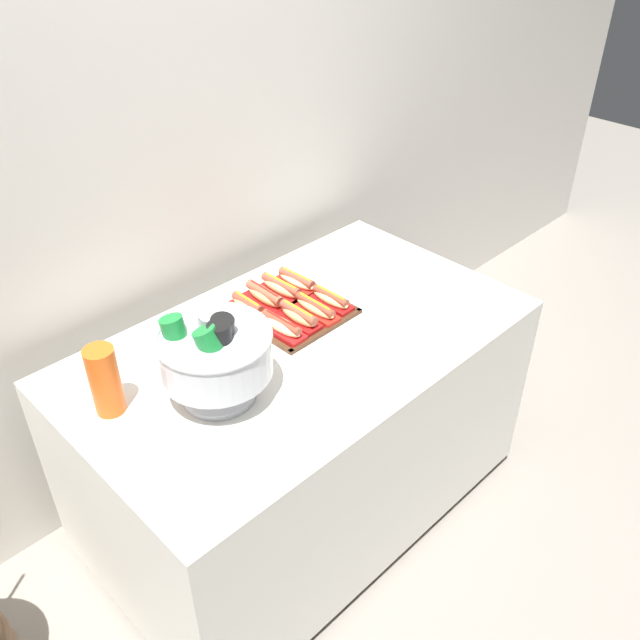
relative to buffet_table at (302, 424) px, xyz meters
The scene contains 14 objects.
ground_plane 0.41m from the buffet_table, ahead, with size 10.00×10.00×0.00m, color gray.
back_wall 1.07m from the buffet_table, 90.00° to the left, with size 6.00×0.10×2.60m, color silver.
buffet_table is the anchor object (origin of this frame).
serving_tray 0.41m from the buffet_table, 58.95° to the left, with size 0.34×0.36×0.01m.
hot_dog_0 0.41m from the buffet_table, 117.47° to the left, with size 0.07×0.17×0.06m.
hot_dog_1 0.42m from the buffet_table, 49.59° to the left, with size 0.07×0.16×0.06m.
hot_dog_2 0.43m from the buffet_table, 24.77° to the left, with size 0.06×0.18×0.06m.
hot_dog_3 0.45m from the buffet_table, 16.24° to the left, with size 0.07×0.17×0.06m.
hot_dog_4 0.46m from the buffet_table, 97.94° to the left, with size 0.06×0.16×0.06m.
hot_dog_5 0.47m from the buffet_table, 78.58° to the left, with size 0.07×0.17×0.07m.
hot_dog_6 0.48m from the buffet_table, 61.64° to the left, with size 0.07×0.18×0.06m.
hot_dog_7 0.50m from the buffet_table, 48.83° to the left, with size 0.08×0.18×0.06m.
punch_bowl 0.63m from the buffet_table, behind, with size 0.32×0.32×0.27m.
cup_stack 0.78m from the buffet_table, 167.82° to the left, with size 0.08×0.08×0.21m.
Camera 1 is at (-1.17, -1.27, 2.07)m, focal length 38.01 mm.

